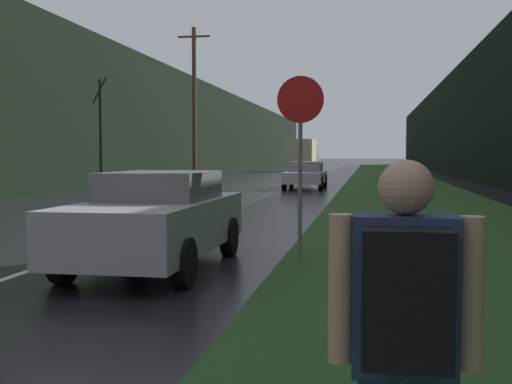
# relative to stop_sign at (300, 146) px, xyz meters

# --- Properties ---
(grass_verge) EXTENTS (6.00, 240.00, 0.02)m
(grass_verge) POSITION_rel_stop_sign_xyz_m (2.69, 30.26, -1.85)
(grass_verge) COLOR #26471E
(grass_verge) RESTS_ON ground_plane
(lane_stripe_b) EXTENTS (0.12, 3.00, 0.01)m
(lane_stripe_b) POSITION_rel_stop_sign_xyz_m (-3.88, -2.19, -1.86)
(lane_stripe_b) COLOR silver
(lane_stripe_b) RESTS_ON ground_plane
(lane_stripe_c) EXTENTS (0.12, 3.00, 0.01)m
(lane_stripe_c) POSITION_rel_stop_sign_xyz_m (-3.88, 4.81, -1.86)
(lane_stripe_c) COLOR silver
(lane_stripe_c) RESTS_ON ground_plane
(lane_stripe_d) EXTENTS (0.12, 3.00, 0.01)m
(lane_stripe_d) POSITION_rel_stop_sign_xyz_m (-3.88, 11.81, -1.86)
(lane_stripe_d) COLOR silver
(lane_stripe_d) RESTS_ON ground_plane
(treeline_far_side) EXTENTS (2.00, 140.00, 7.84)m
(treeline_far_side) POSITION_rel_stop_sign_xyz_m (-13.45, 40.26, 2.06)
(treeline_far_side) COLOR black
(treeline_far_side) RESTS_ON ground_plane
(treeline_near_side) EXTENTS (2.00, 140.00, 8.60)m
(treeline_near_side) POSITION_rel_stop_sign_xyz_m (8.69, 40.26, 2.44)
(treeline_near_side) COLOR black
(treeline_near_side) RESTS_ON ground_plane
(utility_pole_far) EXTENTS (1.80, 0.24, 8.73)m
(utility_pole_far) POSITION_rel_stop_sign_xyz_m (-8.48, 24.37, 2.64)
(utility_pole_far) COLOR #4C3823
(utility_pole_far) RESTS_ON ground_plane
(stop_sign) EXTENTS (0.74, 0.07, 2.97)m
(stop_sign) POSITION_rel_stop_sign_xyz_m (0.00, 0.00, 0.00)
(stop_sign) COLOR slate
(stop_sign) RESTS_ON ground_plane
(hitchhiker_with_backpack) EXTENTS (0.59, 0.41, 1.70)m
(hitchhiker_with_backpack) POSITION_rel_stop_sign_xyz_m (1.22, -7.68, -0.88)
(hitchhiker_with_backpack) COLOR navy
(hitchhiker_with_backpack) RESTS_ON ground_plane
(car_passing_near) EXTENTS (1.87, 4.40, 1.46)m
(car_passing_near) POSITION_rel_stop_sign_xyz_m (-2.09, -0.86, -1.11)
(car_passing_near) COLOR #9E9EA3
(car_passing_near) RESTS_ON ground_plane
(car_passing_far) EXTENTS (1.98, 4.62, 1.38)m
(car_passing_far) POSITION_rel_stop_sign_xyz_m (-2.09, 22.29, -1.15)
(car_passing_far) COLOR #BCBCBC
(car_passing_far) RESTS_ON ground_plane
(delivery_truck) EXTENTS (2.52, 8.22, 3.31)m
(delivery_truck) POSITION_rel_stop_sign_xyz_m (-5.67, 56.94, -0.11)
(delivery_truck) COLOR #6E684F
(delivery_truck) RESTS_ON ground_plane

